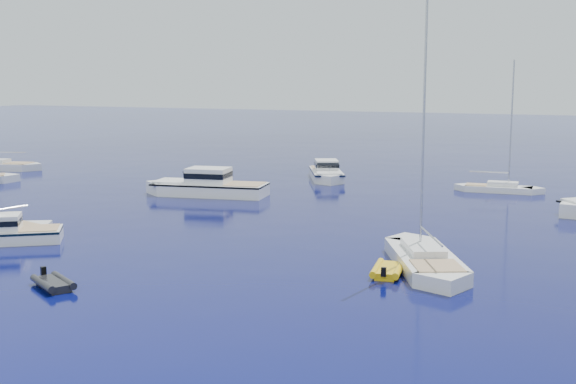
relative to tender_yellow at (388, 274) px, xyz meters
name	(u,v)px	position (x,y,z in m)	size (l,w,h in m)	color
ground	(42,328)	(-10.01, -13.74, 0.00)	(400.00, 400.00, 0.00)	#0A1260
motor_cruiser_centre	(206,195)	(-21.94, 18.33, 0.00)	(3.54, 11.58, 3.04)	white
motor_cruiser_horizon	(326,180)	(-16.39, 32.08, 0.00)	(2.91, 9.51, 2.50)	white
sailboat_mid_r	(424,267)	(1.32, 2.23, 0.00)	(2.94, 11.30, 16.61)	silver
sailboat_centre	(499,192)	(0.51, 30.91, 0.00)	(2.12, 8.13, 11.96)	white
tender_yellow	(388,274)	(0.00, 0.00, 0.00)	(1.75, 3.10, 0.95)	#E1B30D
tender_grey_near	(54,288)	(-13.66, -9.12, 0.00)	(1.62, 2.80, 0.95)	black
tender_grey_far	(173,192)	(-25.51, 18.55, 0.00)	(1.96, 3.57, 0.95)	black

